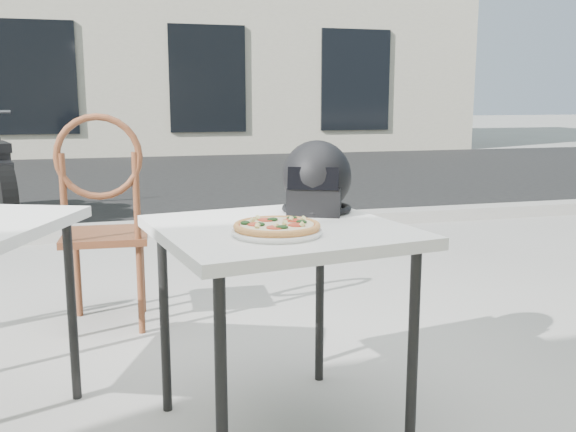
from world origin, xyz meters
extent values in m
plane|color=#A19E98|center=(0.00, 0.00, 0.00)|extent=(80.00, 80.00, 0.00)
cube|color=black|center=(0.00, 7.00, 0.00)|extent=(30.00, 8.00, 0.00)
cube|color=#A4A099|center=(0.00, 3.00, 0.06)|extent=(30.00, 0.25, 0.12)
cube|color=beige|center=(0.00, 14.00, 3.50)|extent=(16.00, 6.00, 7.00)
cube|color=black|center=(-1.70, 10.98, 1.60)|extent=(1.60, 0.08, 2.20)
cube|color=black|center=(1.70, 10.98, 1.60)|extent=(1.60, 0.08, 2.20)
cube|color=black|center=(5.00, 10.98, 1.60)|extent=(1.60, 0.08, 2.20)
cube|color=white|center=(0.25, -0.58, 0.74)|extent=(0.92, 0.92, 0.04)
cylinder|color=black|center=(-0.02, -0.96, 0.36)|extent=(0.04, 0.04, 0.72)
cylinder|color=black|center=(0.64, -0.85, 0.36)|extent=(0.04, 0.04, 0.72)
cylinder|color=black|center=(-0.13, -0.31, 0.36)|extent=(0.04, 0.04, 0.72)
cylinder|color=black|center=(0.53, -0.20, 0.36)|extent=(0.04, 0.04, 0.72)
cylinder|color=white|center=(0.21, -0.73, 0.77)|extent=(0.31, 0.31, 0.01)
torus|color=white|center=(0.21, -0.73, 0.77)|extent=(0.32, 0.32, 0.01)
cylinder|color=#E19952|center=(0.21, -0.73, 0.79)|extent=(0.35, 0.35, 0.01)
torus|color=#E19952|center=(0.21, -0.73, 0.79)|extent=(0.36, 0.36, 0.02)
cylinder|color=red|center=(0.21, -0.73, 0.79)|extent=(0.31, 0.31, 0.00)
cylinder|color=beige|center=(0.21, -0.73, 0.80)|extent=(0.30, 0.30, 0.00)
cylinder|color=red|center=(0.27, -0.69, 0.80)|extent=(0.07, 0.07, 0.00)
cylinder|color=red|center=(0.19, -0.66, 0.80)|extent=(0.07, 0.07, 0.00)
cylinder|color=red|center=(0.14, -0.73, 0.80)|extent=(0.07, 0.07, 0.00)
cylinder|color=red|center=(0.19, -0.79, 0.80)|extent=(0.07, 0.07, 0.00)
cylinder|color=red|center=(0.26, -0.77, 0.80)|extent=(0.07, 0.07, 0.00)
ellipsoid|color=#153413|center=(0.21, -0.67, 0.80)|extent=(0.05, 0.04, 0.01)
ellipsoid|color=#153413|center=(0.15, -0.74, 0.80)|extent=(0.04, 0.05, 0.01)
ellipsoid|color=#153413|center=(0.29, -0.73, 0.80)|extent=(0.04, 0.05, 0.01)
ellipsoid|color=#153413|center=(0.21, -0.80, 0.80)|extent=(0.05, 0.04, 0.01)
ellipsoid|color=#153413|center=(0.28, -0.66, 0.80)|extent=(0.05, 0.05, 0.01)
ellipsoid|color=#153413|center=(0.11, -0.70, 0.80)|extent=(0.04, 0.05, 0.01)
cylinder|color=#EBE48F|center=(0.23, -0.75, 0.80)|extent=(0.02, 0.02, 0.02)
cylinder|color=#EBE48F|center=(0.14, -0.68, 0.80)|extent=(0.02, 0.02, 0.02)
cylinder|color=#EBE48F|center=(0.26, -0.70, 0.80)|extent=(0.02, 0.03, 0.02)
cylinder|color=#EBE48F|center=(0.16, -0.65, 0.80)|extent=(0.02, 0.02, 0.02)
cylinder|color=#EBE48F|center=(0.27, -0.79, 0.80)|extent=(0.02, 0.02, 0.02)
cylinder|color=#EBE48F|center=(0.13, -0.78, 0.80)|extent=(0.02, 0.03, 0.02)
cylinder|color=#EBE48F|center=(0.30, -0.70, 0.80)|extent=(0.02, 0.03, 0.02)
cylinder|color=#EBE48F|center=(0.19, -0.79, 0.80)|extent=(0.02, 0.02, 0.02)
ellipsoid|color=black|center=(0.46, -0.35, 0.90)|extent=(0.35, 0.36, 0.27)
cube|color=black|center=(0.43, -0.43, 0.81)|extent=(0.22, 0.17, 0.11)
torus|color=black|center=(0.46, -0.35, 0.78)|extent=(0.35, 0.35, 0.02)
cube|color=black|center=(0.41, -0.46, 0.90)|extent=(0.18, 0.11, 0.09)
cube|color=brown|center=(-0.34, 0.75, 0.48)|extent=(0.45, 0.45, 0.04)
cylinder|color=brown|center=(-0.16, 0.91, 0.24)|extent=(0.04, 0.04, 0.47)
cylinder|color=brown|center=(-0.50, 0.93, 0.24)|extent=(0.04, 0.04, 0.47)
cylinder|color=brown|center=(-0.18, 0.57, 0.24)|extent=(0.04, 0.04, 0.47)
cylinder|color=brown|center=(-0.52, 0.59, 0.24)|extent=(0.04, 0.04, 0.47)
cylinder|color=brown|center=(-0.18, 0.56, 0.71)|extent=(0.04, 0.04, 0.45)
cylinder|color=brown|center=(-0.52, 0.58, 0.71)|extent=(0.04, 0.04, 0.45)
torus|color=brown|center=(-0.35, 0.57, 0.91)|extent=(0.42, 0.06, 0.42)
cylinder|color=black|center=(-0.47, -0.11, 0.37)|extent=(0.05, 0.05, 0.73)
cylinder|color=black|center=(-1.21, 3.34, 0.32)|extent=(0.30, 0.66, 0.65)
cylinder|color=slate|center=(-1.21, 3.34, 0.32)|extent=(0.20, 0.25, 0.22)
cube|color=black|center=(-1.21, 3.36, 0.62)|extent=(0.21, 0.27, 0.05)
camera|label=1|loc=(-0.28, -2.66, 1.19)|focal=40.00mm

